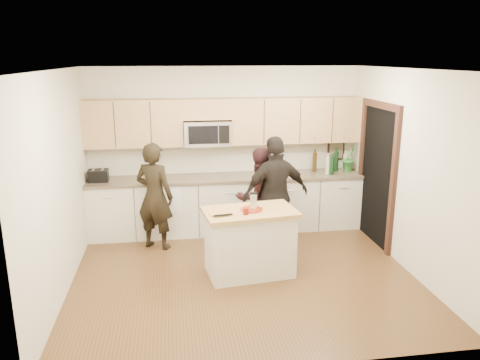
{
  "coord_description": "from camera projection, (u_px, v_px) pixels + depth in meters",
  "views": [
    {
      "loc": [
        -0.91,
        -5.71,
        2.85
      ],
      "look_at": [
        0.01,
        0.35,
        1.23
      ],
      "focal_mm": 35.0,
      "sensor_mm": 36.0,
      "label": 1
    }
  ],
  "objects": [
    {
      "name": "woman_right",
      "position": [
        276.0,
        195.0,
        6.88
      ],
      "size": [
        1.09,
        0.62,
        1.75
      ],
      "primitive_type": "imported",
      "rotation": [
        0.0,
        0.0,
        3.34
      ],
      "color": "black",
      "rests_on": "ground"
    },
    {
      "name": "drink_glass",
      "position": [
        246.0,
        211.0,
        5.94
      ],
      "size": [
        0.07,
        0.07,
        0.09
      ],
      "primitive_type": "cylinder",
      "color": "maroon",
      "rests_on": "island"
    },
    {
      "name": "floor",
      "position": [
        243.0,
        274.0,
        6.32
      ],
      "size": [
        4.5,
        4.5,
        0.0
      ],
      "primitive_type": "plane",
      "color": "brown",
      "rests_on": "ground"
    },
    {
      "name": "orchid",
      "position": [
        349.0,
        158.0,
        7.96
      ],
      "size": [
        0.32,
        0.3,
        0.47
      ],
      "primitive_type": "imported",
      "rotation": [
        0.0,
        0.0,
        0.43
      ],
      "color": "#327E33",
      "rests_on": "back_cabinetry"
    },
    {
      "name": "framed_picture",
      "position": [
        336.0,
        149.0,
        8.17
      ],
      "size": [
        0.3,
        0.03,
        0.38
      ],
      "color": "black",
      "rests_on": "ground"
    },
    {
      "name": "red_plate",
      "position": [
        252.0,
        209.0,
        6.13
      ],
      "size": [
        0.29,
        0.29,
        0.02
      ],
      "primitive_type": "cylinder",
      "color": "#97260D",
      "rests_on": "island"
    },
    {
      "name": "woman_center",
      "position": [
        259.0,
        197.0,
        7.13
      ],
      "size": [
        0.88,
        0.76,
        1.54
      ],
      "primitive_type": "imported",
      "rotation": [
        0.0,
        0.0,
        3.41
      ],
      "color": "black",
      "rests_on": "ground"
    },
    {
      "name": "tongs",
      "position": [
        223.0,
        215.0,
        5.87
      ],
      "size": [
        0.25,
        0.06,
        0.02
      ],
      "primitive_type": "cube",
      "rotation": [
        0.0,
        0.0,
        0.12
      ],
      "color": "black",
      "rests_on": "cutting_board"
    },
    {
      "name": "room_shell",
      "position": [
        244.0,
        148.0,
        5.87
      ],
      "size": [
        4.52,
        4.02,
        2.71
      ],
      "color": "beige",
      "rests_on": "ground"
    },
    {
      "name": "microwave",
      "position": [
        207.0,
        133.0,
        7.57
      ],
      "size": [
        0.76,
        0.41,
        0.4
      ],
      "color": "silver",
      "rests_on": "ground"
    },
    {
      "name": "cutting_board",
      "position": [
        218.0,
        214.0,
        5.96
      ],
      "size": [
        0.24,
        0.2,
        0.02
      ],
      "primitive_type": "cube",
      "rotation": [
        0.0,
        0.0,
        0.12
      ],
      "color": "#AB8247",
      "rests_on": "island"
    },
    {
      "name": "island",
      "position": [
        250.0,
        242.0,
        6.24
      ],
      "size": [
        1.28,
        0.84,
        0.9
      ],
      "rotation": [
        0.0,
        0.0,
        0.12
      ],
      "color": "beige",
      "rests_on": "ground"
    },
    {
      "name": "knife",
      "position": [
        221.0,
        215.0,
        5.89
      ],
      "size": [
        0.21,
        0.05,
        0.01
      ],
      "primitive_type": "cube",
      "rotation": [
        0.0,
        0.0,
        0.12
      ],
      "color": "silver",
      "rests_on": "cutting_board"
    },
    {
      "name": "woman_left",
      "position": [
        155.0,
        196.0,
        7.01
      ],
      "size": [
        0.71,
        0.63,
        1.64
      ],
      "primitive_type": "imported",
      "rotation": [
        0.0,
        0.0,
        2.65
      ],
      "color": "black",
      "rests_on": "ground"
    },
    {
      "name": "bottle_cluster",
      "position": [
        332.0,
        161.0,
        7.93
      ],
      "size": [
        0.64,
        0.38,
        0.39
      ],
      "color": "#352409",
      "rests_on": "back_cabinetry"
    },
    {
      "name": "toaster",
      "position": [
        98.0,
        176.0,
        7.35
      ],
      "size": [
        0.3,
        0.22,
        0.19
      ],
      "color": "black",
      "rests_on": "back_cabinetry"
    },
    {
      "name": "dish_towel",
      "position": [
        170.0,
        190.0,
        7.41
      ],
      "size": [
        0.34,
        0.6,
        0.48
      ],
      "color": "white",
      "rests_on": "ground"
    },
    {
      "name": "upper_cabinetry",
      "position": [
        228.0,
        120.0,
        7.6
      ],
      "size": [
        4.5,
        0.33,
        0.75
      ],
      "color": "tan",
      "rests_on": "ground"
    },
    {
      "name": "back_cabinetry",
      "position": [
        228.0,
        203.0,
        7.81
      ],
      "size": [
        4.5,
        0.66,
        0.94
      ],
      "color": "beige",
      "rests_on": "ground"
    },
    {
      "name": "box_grater",
      "position": [
        253.0,
        201.0,
        6.06
      ],
      "size": [
        0.09,
        0.06,
        0.23
      ],
      "color": "silver",
      "rests_on": "red_plate"
    },
    {
      "name": "doorway",
      "position": [
        377.0,
        170.0,
        7.2
      ],
      "size": [
        0.06,
        1.25,
        2.2
      ],
      "color": "black",
      "rests_on": "ground"
    }
  ]
}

